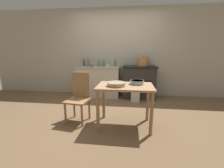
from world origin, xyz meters
TOP-DOWN VIEW (x-y plane):
  - ground_plane at (0.00, 0.00)m, footprint 14.00×14.00m
  - wall_back at (0.00, 1.58)m, footprint 8.00×0.07m
  - counter_cabinet at (-0.51, 1.30)m, footprint 1.24×0.54m
  - stove at (0.67, 1.28)m, footprint 0.93×0.57m
  - work_table at (0.34, -0.45)m, footprint 0.96×0.64m
  - chair at (-0.54, -0.33)m, footprint 0.45×0.45m
  - flour_sack at (0.56, 0.86)m, footprint 0.22×0.16m
  - stock_pot at (0.76, 1.32)m, footprint 0.32×0.32m
  - mixing_bowl_large at (0.19, -0.52)m, footprint 0.32×0.32m
  - mixing_bowl_small at (0.54, -0.34)m, footprint 0.26×0.26m
  - bottle_far_left at (-0.99, 1.45)m, footprint 0.06×0.06m
  - bottle_left at (-0.82, 1.35)m, footprint 0.08×0.08m
  - bottle_mid_left at (-0.51, 1.43)m, footprint 0.06×0.06m
  - bottle_center_left at (-0.36, 1.36)m, footprint 0.08×0.08m
  - bottle_center at (-0.02, 1.37)m, footprint 0.07×0.07m
  - cup_center_right at (-0.20, 1.11)m, footprint 0.09×0.09m
  - cup_mid_right at (-0.68, 1.21)m, footprint 0.08×0.08m

SIDE VIEW (x-z plane):
  - ground_plane at x=0.00m, z-range 0.00..0.00m
  - flour_sack at x=0.56m, z-range 0.00..0.39m
  - counter_cabinet at x=-0.51m, z-range 0.00..0.88m
  - stove at x=0.67m, z-range 0.00..0.92m
  - chair at x=-0.54m, z-range 0.02..0.95m
  - work_table at x=0.34m, z-range 0.25..1.00m
  - mixing_bowl_large at x=0.19m, z-range 0.76..0.82m
  - mixing_bowl_small at x=0.54m, z-range 0.76..0.83m
  - cup_center_right at x=-0.20m, z-range 0.88..0.96m
  - cup_mid_right at x=-0.68m, z-range 0.88..0.96m
  - bottle_mid_left at x=-0.51m, z-range 0.86..1.04m
  - bottle_center_left at x=-0.36m, z-range 0.86..1.07m
  - bottle_center at x=-0.02m, z-range 0.85..1.09m
  - bottle_far_left at x=-0.99m, z-range 0.85..1.10m
  - bottle_left at x=-0.82m, z-range 0.85..1.12m
  - stock_pot at x=0.76m, z-range 0.91..1.18m
  - wall_back at x=0.00m, z-range 0.00..2.55m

